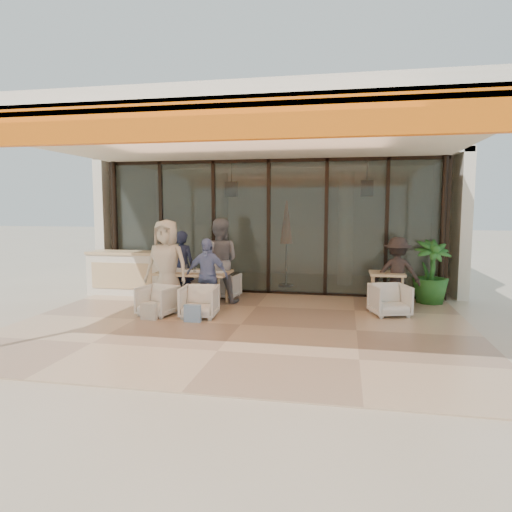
# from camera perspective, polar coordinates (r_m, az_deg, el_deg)

# --- Properties ---
(ground) EXTENTS (70.00, 70.00, 0.00)m
(ground) POSITION_cam_1_polar(r_m,az_deg,el_deg) (8.16, -1.91, -8.73)
(ground) COLOR #C6B293
(ground) RESTS_ON ground
(terrace_floor) EXTENTS (8.00, 6.00, 0.01)m
(terrace_floor) POSITION_cam_1_polar(r_m,az_deg,el_deg) (8.16, -1.91, -8.69)
(terrace_floor) COLOR tan
(terrace_floor) RESTS_ON ground
(terrace_structure) EXTENTS (8.00, 6.00, 3.40)m
(terrace_structure) POSITION_cam_1_polar(r_m,az_deg,el_deg) (7.71, -2.46, 14.77)
(terrace_structure) COLOR silver
(terrace_structure) RESTS_ON ground
(glass_storefront) EXTENTS (8.08, 0.10, 3.20)m
(glass_storefront) POSITION_cam_1_polar(r_m,az_deg,el_deg) (10.84, 1.59, 3.57)
(glass_storefront) COLOR #9EADA3
(glass_storefront) RESTS_ON ground
(interior_block) EXTENTS (9.05, 3.62, 3.52)m
(interior_block) POSITION_cam_1_polar(r_m,az_deg,el_deg) (13.11, 3.29, 6.78)
(interior_block) COLOR silver
(interior_block) RESTS_ON ground
(host_counter) EXTENTS (1.85, 0.65, 1.04)m
(host_counter) POSITION_cam_1_polar(r_m,az_deg,el_deg) (11.29, -15.76, -2.00)
(host_counter) COLOR silver
(host_counter) RESTS_ON ground
(dining_table) EXTENTS (1.50, 0.90, 0.93)m
(dining_table) POSITION_cam_1_polar(r_m,az_deg,el_deg) (9.67, -7.78, -2.26)
(dining_table) COLOR tan
(dining_table) RESTS_ON ground
(chair_far_left) EXTENTS (0.78, 0.75, 0.68)m
(chair_far_left) POSITION_cam_1_polar(r_m,az_deg,el_deg) (10.74, -8.24, -3.29)
(chair_far_left) COLOR silver
(chair_far_left) RESTS_ON ground
(chair_far_right) EXTENTS (0.68, 0.65, 0.64)m
(chair_far_right) POSITION_cam_1_polar(r_m,az_deg,el_deg) (10.50, -3.89, -3.58)
(chair_far_right) COLOR silver
(chair_far_right) RESTS_ON ground
(chair_near_left) EXTENTS (0.75, 0.72, 0.65)m
(chair_near_left) POSITION_cam_1_polar(r_m,az_deg,el_deg) (9.00, -12.22, -5.31)
(chair_near_left) COLOR silver
(chair_near_left) RESTS_ON ground
(chair_near_right) EXTENTS (0.71, 0.67, 0.68)m
(chair_near_right) POSITION_cam_1_polar(r_m,az_deg,el_deg) (8.70, -7.11, -5.52)
(chair_near_right) COLOR silver
(chair_near_right) RESTS_ON ground
(diner_navy) EXTENTS (0.62, 0.45, 1.57)m
(diner_navy) POSITION_cam_1_polar(r_m,az_deg,el_deg) (10.20, -9.20, -1.26)
(diner_navy) COLOR #181C35
(diner_navy) RESTS_ON ground
(diner_grey) EXTENTS (0.97, 0.80, 1.84)m
(diner_grey) POSITION_cam_1_polar(r_m,az_deg,el_deg) (9.93, -4.65, -0.63)
(diner_grey) COLOR slate
(diner_grey) RESTS_ON ground
(diner_cream) EXTENTS (0.94, 0.65, 1.84)m
(diner_cream) POSITION_cam_1_polar(r_m,az_deg,el_deg) (9.35, -11.10, -1.15)
(diner_cream) COLOR beige
(diner_cream) RESTS_ON ground
(diner_periwinkle) EXTENTS (0.89, 0.42, 1.48)m
(diner_periwinkle) POSITION_cam_1_polar(r_m,az_deg,el_deg) (9.10, -6.17, -2.42)
(diner_periwinkle) COLOR #728BBE
(diner_periwinkle) RESTS_ON ground
(tote_bag_cream) EXTENTS (0.30, 0.10, 0.34)m
(tote_bag_cream) POSITION_cam_1_polar(r_m,az_deg,el_deg) (8.67, -13.24, -6.83)
(tote_bag_cream) COLOR silver
(tote_bag_cream) RESTS_ON ground
(tote_bag_blue) EXTENTS (0.30, 0.10, 0.34)m
(tote_bag_blue) POSITION_cam_1_polar(r_m,az_deg,el_deg) (8.37, -7.94, -7.20)
(tote_bag_blue) COLOR #99BFD8
(tote_bag_blue) RESTS_ON ground
(side_table) EXTENTS (0.70, 0.70, 0.74)m
(side_table) POSITION_cam_1_polar(r_m,az_deg,el_deg) (9.83, 16.03, -2.59)
(side_table) COLOR tan
(side_table) RESTS_ON ground
(side_chair) EXTENTS (0.82, 0.79, 0.69)m
(side_chair) POSITION_cam_1_polar(r_m,az_deg,el_deg) (9.15, 16.38, -5.13)
(side_chair) COLOR silver
(side_chair) RESTS_ON ground
(standing_woman) EXTENTS (0.96, 0.56, 1.47)m
(standing_woman) POSITION_cam_1_polar(r_m,az_deg,el_deg) (9.87, 17.21, -2.01)
(standing_woman) COLOR black
(standing_woman) RESTS_ON ground
(potted_palm) EXTENTS (0.95, 0.95, 1.39)m
(potted_palm) POSITION_cam_1_polar(r_m,az_deg,el_deg) (10.52, 21.03, -1.90)
(potted_palm) COLOR #1E5919
(potted_palm) RESTS_ON ground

